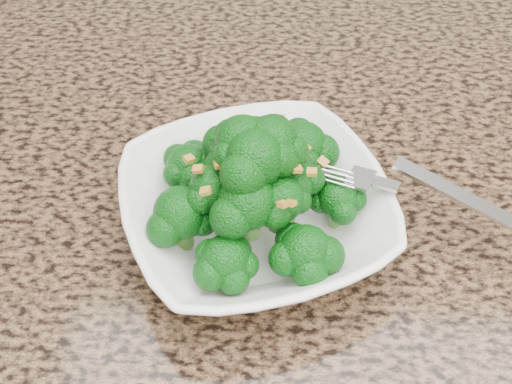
# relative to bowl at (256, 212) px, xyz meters

# --- Properties ---
(cabinet) EXTENTS (1.55, 0.95, 0.87)m
(cabinet) POSITION_rel_bowl_xyz_m (0.12, 0.12, -0.49)
(cabinet) COLOR #3B2618
(cabinet) RESTS_ON ground
(granite_counter) EXTENTS (1.64, 1.04, 0.03)m
(granite_counter) POSITION_rel_bowl_xyz_m (0.12, 0.12, -0.04)
(granite_counter) COLOR brown
(granite_counter) RESTS_ON cabinet
(bowl) EXTENTS (0.28, 0.28, 0.05)m
(bowl) POSITION_rel_bowl_xyz_m (0.00, 0.00, 0.00)
(bowl) COLOR white
(bowl) RESTS_ON granite_counter
(broccoli_pile) EXTENTS (0.19, 0.19, 0.08)m
(broccoli_pile) POSITION_rel_bowl_xyz_m (0.00, 0.00, 0.07)
(broccoli_pile) COLOR #09540D
(broccoli_pile) RESTS_ON bowl
(garlic_topping) EXTENTS (0.11, 0.11, 0.01)m
(garlic_topping) POSITION_rel_bowl_xyz_m (0.00, 0.00, 0.11)
(garlic_topping) COLOR #B9872D
(garlic_topping) RESTS_ON broccoli_pile
(fork) EXTENTS (0.19, 0.11, 0.01)m
(fork) POSITION_rel_bowl_xyz_m (0.11, 0.00, 0.03)
(fork) COLOR silver
(fork) RESTS_ON bowl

